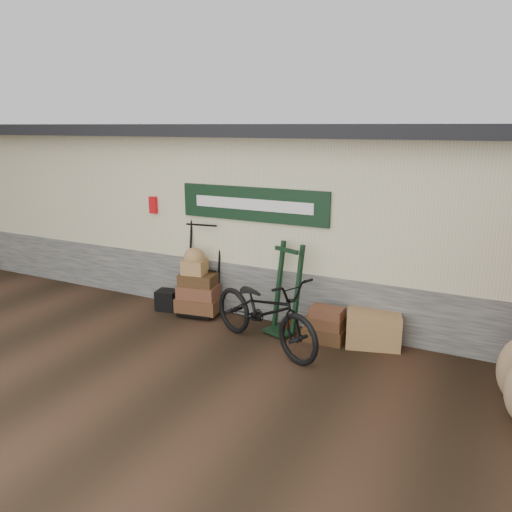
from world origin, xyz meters
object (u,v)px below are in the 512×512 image
(porter_trolley, at_px, (202,263))
(bicycle, at_px, (264,307))
(green_barrow, at_px, (286,289))
(suitcase_stack, at_px, (325,324))
(wicker_hamper, at_px, (373,329))
(black_trunk, at_px, (167,300))

(porter_trolley, height_order, bicycle, porter_trolley)
(green_barrow, xyz_separation_m, suitcase_stack, (0.66, -0.03, -0.44))
(wicker_hamper, height_order, bicycle, bicycle)
(porter_trolley, xyz_separation_m, green_barrow, (1.65, -0.19, -0.17))
(wicker_hamper, bearing_deg, suitcase_stack, -166.35)
(green_barrow, bearing_deg, suitcase_stack, 16.95)
(black_trunk, bearing_deg, bicycle, -15.36)
(suitcase_stack, bearing_deg, bicycle, -139.64)
(suitcase_stack, distance_m, wicker_hamper, 0.72)
(suitcase_stack, bearing_deg, wicker_hamper, 13.65)
(green_barrow, distance_m, bicycle, 0.65)
(porter_trolley, bearing_deg, wicker_hamper, -9.54)
(black_trunk, xyz_separation_m, bicycle, (2.21, -0.61, 0.45))
(wicker_hamper, bearing_deg, bicycle, -151.12)
(suitcase_stack, distance_m, bicycle, 1.01)
(porter_trolley, height_order, black_trunk, porter_trolley)
(black_trunk, bearing_deg, porter_trolley, 19.72)
(porter_trolley, relative_size, bicycle, 0.82)
(porter_trolley, height_order, wicker_hamper, porter_trolley)
(suitcase_stack, bearing_deg, porter_trolley, 174.62)
(bicycle, bearing_deg, wicker_hamper, -38.40)
(porter_trolley, xyz_separation_m, wicker_hamper, (3.01, -0.05, -0.63))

